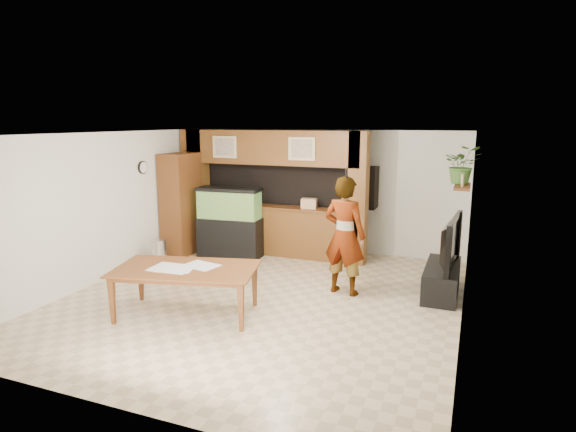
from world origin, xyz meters
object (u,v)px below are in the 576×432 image
at_px(pantry_cabinet, 181,204).
at_px(television, 444,241).
at_px(person, 345,236).
at_px(dining_table, 186,292).
at_px(aquarium, 230,223).

distance_m(pantry_cabinet, television, 5.38).
xyz_separation_m(person, dining_table, (-1.88, -1.75, -0.62)).
relative_size(pantry_cabinet, person, 1.09).
height_order(aquarium, dining_table, aquarium).
relative_size(aquarium, television, 1.02).
height_order(pantry_cabinet, person, pantry_cabinet).
xyz_separation_m(television, person, (-1.51, -0.55, 0.09)).
height_order(aquarium, television, aquarium).
bearing_deg(pantry_cabinet, dining_table, -55.72).
distance_m(pantry_cabinet, person, 4.01).
xyz_separation_m(pantry_cabinet, television, (5.35, -0.58, -0.18)).
relative_size(aquarium, person, 0.75).
distance_m(television, person, 1.60).
xyz_separation_m(aquarium, person, (2.75, -1.23, 0.26)).
xyz_separation_m(aquarium, television, (4.26, -0.68, 0.18)).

